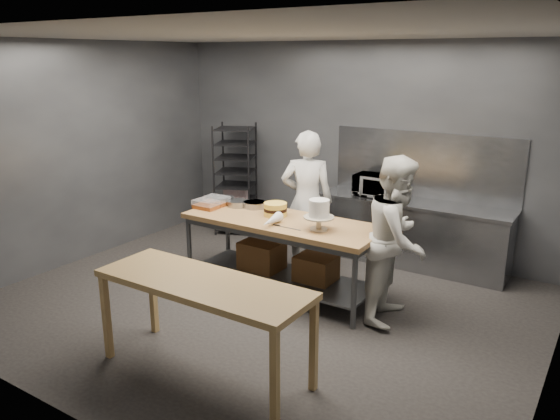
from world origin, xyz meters
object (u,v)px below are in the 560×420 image
chef_right (397,239)px  microwave (375,185)px  speed_rack (236,180)px  layer_cake (275,209)px  chef_behind (307,202)px  near_counter (203,290)px  frosted_cake_stand (319,211)px  work_table (283,247)px

chef_right → microwave: chef_right is taller
speed_rack → layer_cake: size_ratio=6.26×
speed_rack → chef_behind: size_ratio=0.93×
chef_right → layer_cake: 1.56m
near_counter → speed_rack: 4.22m
near_counter → chef_right: (1.02, 1.97, 0.09)m
speed_rack → frosted_cake_stand: speed_rack is taller
near_counter → layer_cake: layer_cake is taller
near_counter → chef_behind: size_ratio=1.06×
speed_rack → chef_right: bearing=-24.9°
speed_rack → frosted_cake_stand: bearing=-35.1°
near_counter → microwave: bearing=89.2°
near_counter → speed_rack: size_ratio=1.14×
speed_rack → chef_right: chef_right is taller
work_table → frosted_cake_stand: frosted_cake_stand is taller
chef_right → layer_cake: bearing=85.4°
chef_right → near_counter: bearing=148.1°
speed_rack → frosted_cake_stand: (2.51, -1.76, 0.28)m
chef_right → frosted_cake_stand: bearing=99.7°
near_counter → chef_right: chef_right is taller
microwave → speed_rack: bearing=-178.1°
chef_behind → frosted_cake_stand: (0.69, -0.93, 0.20)m
chef_behind → near_counter: bearing=75.8°
microwave → frosted_cake_stand: frosted_cake_stand is taller
frosted_cake_stand → near_counter: bearing=-95.9°
microwave → chef_right: bearing=-59.3°
chef_behind → frosted_cake_stand: size_ratio=5.36×
chef_behind → microwave: (0.56, 0.91, 0.11)m
frosted_cake_stand → layer_cake: bearing=163.5°
work_table → near_counter: size_ratio=1.20×
work_table → chef_behind: chef_behind is taller
work_table → chef_behind: 0.88m
work_table → microwave: microwave is taller
chef_behind → microwave: chef_behind is taller
work_table → microwave: (0.43, 1.70, 0.48)m
work_table → speed_rack: speed_rack is taller
near_counter → chef_behind: (-0.51, 2.69, 0.13)m
frosted_cake_stand → layer_cake: (-0.72, 0.21, -0.14)m
near_counter → chef_behind: 2.74m
work_table → chef_behind: (-0.13, 0.79, 0.37)m
chef_behind → speed_rack: bearing=-49.6°
chef_behind → layer_cake: (-0.02, -0.72, 0.06)m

